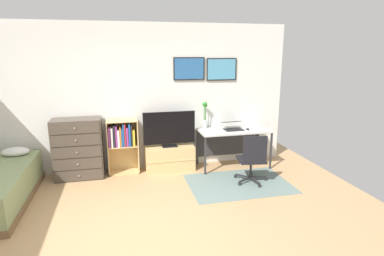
{
  "coord_description": "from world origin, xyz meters",
  "views": [
    {
      "loc": [
        -0.18,
        -3.51,
        2.21
      ],
      "look_at": [
        1.0,
        1.5,
        0.95
      ],
      "focal_mm": 29.9,
      "sensor_mm": 36.0,
      "label": 1
    }
  ],
  "objects_px": {
    "bookshelf": "(122,141)",
    "tv_stand": "(170,158)",
    "office_chair": "(253,158)",
    "laptop": "(232,126)",
    "bamboo_vase": "(205,115)",
    "desk": "(232,135)",
    "wine_glass": "(213,125)",
    "computer_mouse": "(248,129)",
    "television": "(169,129)",
    "dresser": "(78,149)"
  },
  "relations": [
    {
      "from": "bookshelf",
      "to": "tv_stand",
      "type": "distance_m",
      "value": 0.94
    },
    {
      "from": "tv_stand",
      "to": "office_chair",
      "type": "xyz_separation_m",
      "value": [
        1.25,
        -0.97,
        0.23
      ]
    },
    {
      "from": "laptop",
      "to": "bamboo_vase",
      "type": "bearing_deg",
      "value": 156.98
    },
    {
      "from": "desk",
      "to": "wine_glass",
      "type": "height_order",
      "value": "wine_glass"
    },
    {
      "from": "computer_mouse",
      "to": "wine_glass",
      "type": "distance_m",
      "value": 0.71
    },
    {
      "from": "bookshelf",
      "to": "desk",
      "type": "relative_size",
      "value": 0.73
    },
    {
      "from": "tv_stand",
      "to": "television",
      "type": "xyz_separation_m",
      "value": [
        0.0,
        -0.02,
        0.56
      ]
    },
    {
      "from": "dresser",
      "to": "laptop",
      "type": "distance_m",
      "value": 2.84
    },
    {
      "from": "television",
      "to": "computer_mouse",
      "type": "distance_m",
      "value": 1.49
    },
    {
      "from": "bookshelf",
      "to": "wine_glass",
      "type": "relative_size",
      "value": 5.5
    },
    {
      "from": "dresser",
      "to": "wine_glass",
      "type": "height_order",
      "value": "dresser"
    },
    {
      "from": "wine_glass",
      "to": "bookshelf",
      "type": "bearing_deg",
      "value": 171.25
    },
    {
      "from": "computer_mouse",
      "to": "bamboo_vase",
      "type": "bearing_deg",
      "value": 157.79
    },
    {
      "from": "bookshelf",
      "to": "tv_stand",
      "type": "bearing_deg",
      "value": -2.75
    },
    {
      "from": "tv_stand",
      "to": "office_chair",
      "type": "distance_m",
      "value": 1.6
    },
    {
      "from": "television",
      "to": "office_chair",
      "type": "bearing_deg",
      "value": -37.04
    },
    {
      "from": "tv_stand",
      "to": "television",
      "type": "relative_size",
      "value": 0.95
    },
    {
      "from": "dresser",
      "to": "desk",
      "type": "bearing_deg",
      "value": -0.43
    },
    {
      "from": "dresser",
      "to": "television",
      "type": "relative_size",
      "value": 1.11
    },
    {
      "from": "wine_glass",
      "to": "laptop",
      "type": "bearing_deg",
      "value": 18.29
    },
    {
      "from": "office_chair",
      "to": "wine_glass",
      "type": "bearing_deg",
      "value": 130.51
    },
    {
      "from": "bookshelf",
      "to": "dresser",
      "type": "bearing_deg",
      "value": -175.77
    },
    {
      "from": "dresser",
      "to": "office_chair",
      "type": "xyz_separation_m",
      "value": [
        2.87,
        -0.95,
        -0.07
      ]
    },
    {
      "from": "dresser",
      "to": "desk",
      "type": "xyz_separation_m",
      "value": [
        2.85,
        -0.02,
        0.08
      ]
    },
    {
      "from": "desk",
      "to": "office_chair",
      "type": "bearing_deg",
      "value": -88.59
    },
    {
      "from": "tv_stand",
      "to": "television",
      "type": "bearing_deg",
      "value": -90.0
    },
    {
      "from": "desk",
      "to": "wine_glass",
      "type": "bearing_deg",
      "value": -158.71
    },
    {
      "from": "office_chair",
      "to": "computer_mouse",
      "type": "height_order",
      "value": "office_chair"
    },
    {
      "from": "television",
      "to": "bookshelf",
      "type": "bearing_deg",
      "value": 175.76
    },
    {
      "from": "dresser",
      "to": "wine_glass",
      "type": "bearing_deg",
      "value": -4.67
    },
    {
      "from": "dresser",
      "to": "office_chair",
      "type": "relative_size",
      "value": 1.24
    },
    {
      "from": "television",
      "to": "computer_mouse",
      "type": "bearing_deg",
      "value": -6.64
    },
    {
      "from": "desk",
      "to": "laptop",
      "type": "bearing_deg",
      "value": -116.43
    },
    {
      "from": "computer_mouse",
      "to": "bamboo_vase",
      "type": "xyz_separation_m",
      "value": [
        -0.76,
        0.31,
        0.24
      ]
    },
    {
      "from": "laptop",
      "to": "bamboo_vase",
      "type": "xyz_separation_m",
      "value": [
        -0.5,
        0.18,
        0.19
      ]
    },
    {
      "from": "bookshelf",
      "to": "television",
      "type": "height_order",
      "value": "television"
    },
    {
      "from": "laptop",
      "to": "office_chair",
      "type": "bearing_deg",
      "value": -90.22
    },
    {
      "from": "bookshelf",
      "to": "computer_mouse",
      "type": "relative_size",
      "value": 9.52
    },
    {
      "from": "bamboo_vase",
      "to": "wine_glass",
      "type": "distance_m",
      "value": 0.35
    },
    {
      "from": "dresser",
      "to": "wine_glass",
      "type": "relative_size",
      "value": 5.92
    },
    {
      "from": "office_chair",
      "to": "laptop",
      "type": "relative_size",
      "value": 2.17
    },
    {
      "from": "office_chair",
      "to": "computer_mouse",
      "type": "xyz_separation_m",
      "value": [
        0.22,
        0.77,
        0.3
      ]
    },
    {
      "from": "desk",
      "to": "bookshelf",
      "type": "bearing_deg",
      "value": 177.87
    },
    {
      "from": "tv_stand",
      "to": "desk",
      "type": "relative_size",
      "value": 0.67
    },
    {
      "from": "desk",
      "to": "office_chair",
      "type": "xyz_separation_m",
      "value": [
        0.02,
        -0.93,
        -0.15
      ]
    },
    {
      "from": "bookshelf",
      "to": "wine_glass",
      "type": "distance_m",
      "value": 1.68
    },
    {
      "from": "bookshelf",
      "to": "office_chair",
      "type": "relative_size",
      "value": 1.15
    },
    {
      "from": "office_chair",
      "to": "dresser",
      "type": "bearing_deg",
      "value": 170.22
    },
    {
      "from": "office_chair",
      "to": "laptop",
      "type": "distance_m",
      "value": 0.96
    },
    {
      "from": "laptop",
      "to": "wine_glass",
      "type": "distance_m",
      "value": 0.46
    }
  ]
}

